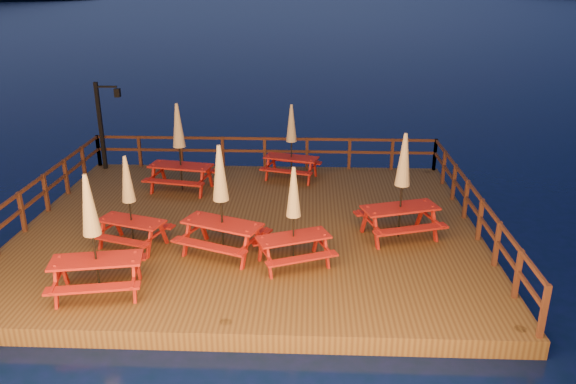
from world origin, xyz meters
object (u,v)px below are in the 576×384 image
Objects in this scene: picnic_table_2 at (93,234)px; lamp_post at (104,118)px; picnic_table_0 at (179,146)px; picnic_table_1 at (129,201)px.

lamp_post is at bearing 97.13° from picnic_table_2.
picnic_table_0 is 3.98m from picnic_table_1.
picnic_table_1 is at bearing -84.09° from picnic_table_0.
lamp_post is 1.10× the size of picnic_table_0.
picnic_table_2 is at bearing -72.41° from lamp_post.
picnic_table_2 is (-0.39, -6.17, -0.05)m from picnic_table_0.
picnic_table_1 is 0.88× the size of picnic_table_2.
picnic_table_2 reaches higher than picnic_table_1.
picnic_table_0 is 6.18m from picnic_table_2.
lamp_post is 1.14× the size of picnic_table_2.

